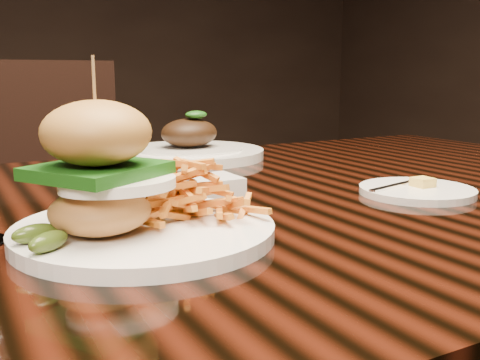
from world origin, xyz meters
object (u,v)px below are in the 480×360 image
dining_table (217,252)px  burger_plate (139,194)px  far_dish (190,149)px  chair_far (51,213)px

dining_table → burger_plate: size_ratio=6.00×
burger_plate → far_dish: (0.26, 0.48, -0.03)m
dining_table → far_dish: size_ratio=5.48×
burger_plate → far_dish: 0.55m
burger_plate → chair_far: chair_far is taller
far_dish → chair_far: chair_far is taller
burger_plate → far_dish: size_ratio=0.91×
dining_table → far_dish: (0.11, 0.34, 0.09)m
chair_far → far_dish: bearing=-75.6°
dining_table → burger_plate: bearing=-138.9°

